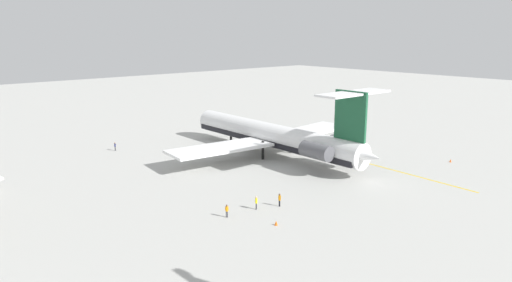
{
  "coord_description": "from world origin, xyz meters",
  "views": [
    {
      "loc": [
        -55.86,
        68.01,
        22.33
      ],
      "look_at": [
        6.0,
        13.66,
        3.19
      ],
      "focal_mm": 32.93,
      "sensor_mm": 36.0,
      "label": 1
    }
  ],
  "objects": [
    {
      "name": "ground_crew_starboard",
      "position": [
        28.06,
        30.49,
        1.05
      ],
      "size": [
        0.28,
        0.35,
        1.66
      ],
      "rotation": [
        0.0,
        0.0,
        3.79
      ],
      "color": "black",
      "rests_on": "ground"
    },
    {
      "name": "ground_crew_portside",
      "position": [
        -13.03,
        30.33,
        1.12
      ],
      "size": [
        0.29,
        0.38,
        1.78
      ],
      "rotation": [
        0.0,
        0.0,
        0.61
      ],
      "color": "black",
      "rests_on": "ground"
    },
    {
      "name": "main_jetliner",
      "position": [
        4.68,
        9.68,
        3.71
      ],
      "size": [
        46.59,
        41.5,
        13.6
      ],
      "rotation": [
        0.0,
        0.0,
        -0.01
      ],
      "color": "white",
      "rests_on": "ground"
    },
    {
      "name": "ground",
      "position": [
        0.0,
        0.0,
        0.0
      ],
      "size": [
        342.33,
        342.33,
        0.0
      ],
      "primitive_type": "plane",
      "color": "#ADADA8"
    },
    {
      "name": "safety_cone_nose",
      "position": [
        -18.69,
        -10.25,
        0.28
      ],
      "size": [
        0.4,
        0.4,
        0.55
      ],
      "primitive_type": "cone",
      "color": "#EA590F",
      "rests_on": "ground"
    },
    {
      "name": "safety_cone_wingtip",
      "position": [
        -18.43,
        31.95,
        0.28
      ],
      "size": [
        0.4,
        0.4,
        0.55
      ],
      "primitive_type": "cone",
      "color": "#EA590F",
      "rests_on": "ground"
    },
    {
      "name": "taxiway_centreline",
      "position": [
        6.0,
        0.54,
        0.0
      ],
      "size": [
        70.43,
        3.82,
        0.01
      ],
      "primitive_type": "cube",
      "rotation": [
        0.0,
        0.0,
        -0.05
      ],
      "color": "gold",
      "rests_on": "ground"
    },
    {
      "name": "ground_crew_near_tail",
      "position": [
        -14.25,
        27.35,
        1.12
      ],
      "size": [
        0.45,
        0.28,
        1.77
      ],
      "rotation": [
        0.0,
        0.0,
        1.57
      ],
      "color": "black",
      "rests_on": "ground"
    },
    {
      "name": "ground_crew_near_nose",
      "position": [
        -12.65,
        34.85,
        1.06
      ],
      "size": [
        0.27,
        0.38,
        1.68
      ],
      "rotation": [
        0.0,
        0.0,
        2.6
      ],
      "color": "black",
      "rests_on": "ground"
    }
  ]
}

